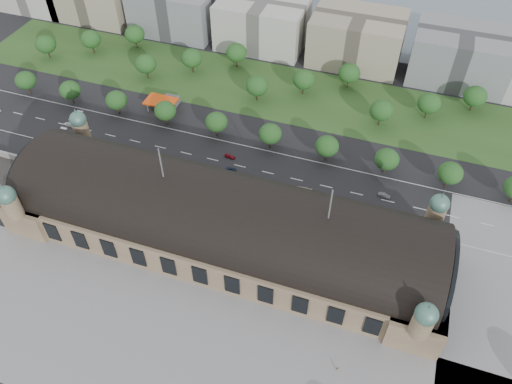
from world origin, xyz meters
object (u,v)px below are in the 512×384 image
(parked_car_3, at_px, (147,174))
(parked_car_6, at_px, (201,187))
(bus_west, at_px, (239,177))
(bus_mid, at_px, (298,192))
(bus_east, at_px, (284,194))
(pedestrian_0, at_px, (337,369))
(traffic_car_2, at_px, (138,151))
(parked_car_1, at_px, (86,159))
(petrol_station, at_px, (167,101))
(parked_car_5, at_px, (154,168))
(traffic_car_4, at_px, (231,169))
(traffic_car_3, at_px, (230,156))
(traffic_car_1, at_px, (71,125))
(parked_car_2, at_px, (92,160))
(traffic_car_5, at_px, (384,195))
(parked_car_4, at_px, (181,182))
(parked_car_0, at_px, (73,155))

(parked_car_3, relative_size, parked_car_6, 0.98)
(bus_west, height_order, bus_mid, bus_mid)
(bus_west, bearing_deg, bus_east, -100.55)
(bus_west, xyz_separation_m, pedestrian_0, (53.50, -63.95, -0.66))
(traffic_car_2, distance_m, parked_car_1, 20.88)
(petrol_station, relative_size, parked_car_5, 2.47)
(traffic_car_2, distance_m, traffic_car_4, 40.76)
(traffic_car_3, height_order, parked_car_1, traffic_car_3)
(traffic_car_2, xyz_separation_m, traffic_car_4, (40.67, 2.74, 0.01))
(traffic_car_2, relative_size, parked_car_1, 1.06)
(traffic_car_1, relative_size, bus_west, 0.45)
(parked_car_2, relative_size, pedestrian_0, 3.28)
(traffic_car_4, height_order, traffic_car_5, traffic_car_5)
(bus_mid, height_order, bus_east, bus_east)
(bus_mid, bearing_deg, pedestrian_0, -160.39)
(parked_car_4, xyz_separation_m, parked_car_5, (-13.78, 4.00, 0.01))
(parked_car_4, relative_size, pedestrian_0, 2.82)
(petrol_station, height_order, pedestrian_0, petrol_station)
(parked_car_5, distance_m, bus_west, 35.25)
(petrol_station, relative_size, traffic_car_3, 3.11)
(traffic_car_2, xyz_separation_m, parked_car_2, (-15.01, -10.85, 0.12))
(traffic_car_2, xyz_separation_m, parked_car_4, (24.91, -10.85, 0.10))
(parked_car_3, relative_size, pedestrian_0, 2.72)
(traffic_car_3, xyz_separation_m, parked_car_0, (-62.05, -20.49, 0.10))
(parked_car_0, xyz_separation_m, bus_east, (89.76, 6.00, 1.07))
(traffic_car_1, bearing_deg, bus_west, -96.11)
(pedestrian_0, bearing_deg, bus_west, 147.86)
(parked_car_0, bearing_deg, pedestrian_0, 28.63)
(petrol_station, xyz_separation_m, parked_car_4, (27.48, -44.28, -2.17))
(parked_car_5, height_order, bus_mid, bus_mid)
(pedestrian_0, bearing_deg, traffic_car_2, 164.61)
(parked_car_4, distance_m, parked_car_6, 8.43)
(petrol_station, xyz_separation_m, parked_car_1, (-15.28, -44.28, -2.31))
(traffic_car_1, bearing_deg, parked_car_2, -129.21)
(parked_car_1, xyz_separation_m, bus_mid, (88.01, 9.01, 1.17))
(traffic_car_1, relative_size, parked_car_2, 0.89)
(traffic_car_1, xyz_separation_m, pedestrian_0, (135.81, -71.44, 0.03))
(petrol_station, xyz_separation_m, traffic_car_2, (2.56, -33.44, -2.27))
(parked_car_6, xyz_separation_m, bus_east, (32.04, 6.00, 1.15))
(petrol_station, distance_m, parked_car_1, 46.90)
(bus_west, bearing_deg, traffic_car_5, -81.15)
(parked_car_6, relative_size, pedestrian_0, 2.79)
(traffic_car_2, bearing_deg, bus_mid, 95.14)
(traffic_car_3, height_order, parked_car_4, parked_car_4)
(traffic_car_5, xyz_separation_m, parked_car_5, (-90.36, -14.74, 0.00))
(parked_car_3, bearing_deg, petrol_station, 169.28)
(parked_car_1, bearing_deg, parked_car_3, 65.58)
(traffic_car_3, distance_m, parked_car_2, 56.52)
(bus_mid, bearing_deg, petrol_station, 58.99)
(parked_car_6, height_order, bus_east, bus_east)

